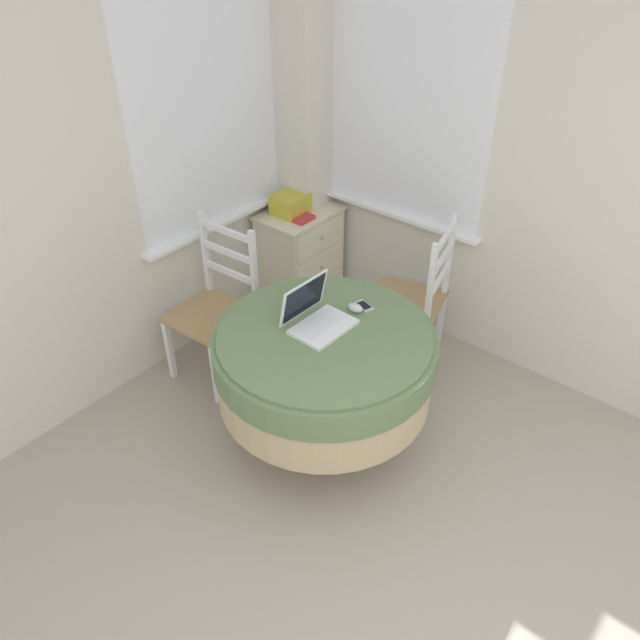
{
  "coord_description": "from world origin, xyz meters",
  "views": [
    {
      "loc": [
        -0.8,
        -0.0,
        2.59
      ],
      "look_at": [
        1.23,
        1.67,
        0.67
      ],
      "focal_mm": 35.0,
      "sensor_mm": 36.0,
      "label": 1
    }
  ],
  "objects_px": {
    "dining_chair_near_back_window": "(216,308)",
    "dining_chair_near_right_window": "(413,300)",
    "book_on_cabinet": "(298,217)",
    "cell_phone": "(364,306)",
    "corner_cabinet": "(300,257)",
    "laptop": "(316,317)",
    "computer_mouse": "(355,308)",
    "round_dining_table": "(324,360)",
    "storage_box": "(290,204)"
  },
  "relations": [
    {
      "from": "dining_chair_near_right_window",
      "to": "cell_phone",
      "type": "bearing_deg",
      "value": -175.28
    },
    {
      "from": "round_dining_table",
      "to": "cell_phone",
      "type": "height_order",
      "value": "cell_phone"
    },
    {
      "from": "laptop",
      "to": "dining_chair_near_back_window",
      "type": "height_order",
      "value": "dining_chair_near_back_window"
    },
    {
      "from": "storage_box",
      "to": "computer_mouse",
      "type": "bearing_deg",
      "value": -123.35
    },
    {
      "from": "round_dining_table",
      "to": "storage_box",
      "type": "relative_size",
      "value": 5.1
    },
    {
      "from": "computer_mouse",
      "to": "dining_chair_near_back_window",
      "type": "bearing_deg",
      "value": 100.72
    },
    {
      "from": "computer_mouse",
      "to": "dining_chair_near_back_window",
      "type": "xyz_separation_m",
      "value": [
        -0.17,
        0.89,
        -0.31
      ]
    },
    {
      "from": "computer_mouse",
      "to": "cell_phone",
      "type": "distance_m",
      "value": 0.06
    },
    {
      "from": "dining_chair_near_back_window",
      "to": "computer_mouse",
      "type": "bearing_deg",
      "value": -79.28
    },
    {
      "from": "round_dining_table",
      "to": "book_on_cabinet",
      "type": "distance_m",
      "value": 1.34
    },
    {
      "from": "laptop",
      "to": "cell_phone",
      "type": "xyz_separation_m",
      "value": [
        0.28,
        -0.09,
        -0.04
      ]
    },
    {
      "from": "round_dining_table",
      "to": "dining_chair_near_right_window",
      "type": "xyz_separation_m",
      "value": [
        0.9,
        0.03,
        -0.11
      ]
    },
    {
      "from": "dining_chair_near_back_window",
      "to": "storage_box",
      "type": "bearing_deg",
      "value": 10.99
    },
    {
      "from": "laptop",
      "to": "dining_chair_near_back_window",
      "type": "relative_size",
      "value": 0.32
    },
    {
      "from": "cell_phone",
      "to": "corner_cabinet",
      "type": "xyz_separation_m",
      "value": [
        0.68,
        1.04,
        -0.4
      ]
    },
    {
      "from": "dining_chair_near_back_window",
      "to": "storage_box",
      "type": "height_order",
      "value": "dining_chair_near_back_window"
    },
    {
      "from": "cell_phone",
      "to": "storage_box",
      "type": "xyz_separation_m",
      "value": [
        0.64,
        1.07,
        0.02
      ]
    },
    {
      "from": "round_dining_table",
      "to": "dining_chair_near_right_window",
      "type": "distance_m",
      "value": 0.9
    },
    {
      "from": "storage_box",
      "to": "book_on_cabinet",
      "type": "xyz_separation_m",
      "value": [
        -0.03,
        -0.09,
        -0.06
      ]
    },
    {
      "from": "computer_mouse",
      "to": "dining_chair_near_right_window",
      "type": "distance_m",
      "value": 0.72
    },
    {
      "from": "dining_chair_near_back_window",
      "to": "dining_chair_near_right_window",
      "type": "relative_size",
      "value": 1.0
    },
    {
      "from": "computer_mouse",
      "to": "storage_box",
      "type": "distance_m",
      "value": 1.27
    },
    {
      "from": "dining_chair_near_back_window",
      "to": "book_on_cabinet",
      "type": "height_order",
      "value": "dining_chair_near_back_window"
    },
    {
      "from": "storage_box",
      "to": "cell_phone",
      "type": "bearing_deg",
      "value": -120.7
    },
    {
      "from": "book_on_cabinet",
      "to": "corner_cabinet",
      "type": "bearing_deg",
      "value": 35.52
    },
    {
      "from": "book_on_cabinet",
      "to": "cell_phone",
      "type": "bearing_deg",
      "value": -121.77
    },
    {
      "from": "laptop",
      "to": "dining_chair_near_back_window",
      "type": "xyz_separation_m",
      "value": [
        0.05,
        0.81,
        -0.34
      ]
    },
    {
      "from": "dining_chair_near_right_window",
      "to": "corner_cabinet",
      "type": "height_order",
      "value": "dining_chair_near_right_window"
    },
    {
      "from": "laptop",
      "to": "dining_chair_near_right_window",
      "type": "distance_m",
      "value": 0.93
    },
    {
      "from": "computer_mouse",
      "to": "dining_chair_near_back_window",
      "type": "height_order",
      "value": "dining_chair_near_back_window"
    },
    {
      "from": "laptop",
      "to": "computer_mouse",
      "type": "xyz_separation_m",
      "value": [
        0.21,
        -0.08,
        -0.03
      ]
    },
    {
      "from": "laptop",
      "to": "cell_phone",
      "type": "bearing_deg",
      "value": -18.16
    },
    {
      "from": "computer_mouse",
      "to": "book_on_cabinet",
      "type": "height_order",
      "value": "computer_mouse"
    },
    {
      "from": "laptop",
      "to": "dining_chair_near_right_window",
      "type": "height_order",
      "value": "dining_chair_near_right_window"
    },
    {
      "from": "dining_chair_near_right_window",
      "to": "computer_mouse",
      "type": "bearing_deg",
      "value": -176.72
    },
    {
      "from": "laptop",
      "to": "cell_phone",
      "type": "height_order",
      "value": "laptop"
    },
    {
      "from": "dining_chair_near_right_window",
      "to": "round_dining_table",
      "type": "bearing_deg",
      "value": -177.82
    },
    {
      "from": "dining_chair_near_back_window",
      "to": "dining_chair_near_right_window",
      "type": "bearing_deg",
      "value": -46.17
    },
    {
      "from": "corner_cabinet",
      "to": "storage_box",
      "type": "height_order",
      "value": "storage_box"
    },
    {
      "from": "dining_chair_near_right_window",
      "to": "book_on_cabinet",
      "type": "height_order",
      "value": "dining_chair_near_right_window"
    },
    {
      "from": "cell_phone",
      "to": "book_on_cabinet",
      "type": "xyz_separation_m",
      "value": [
        0.61,
        0.98,
        -0.04
      ]
    },
    {
      "from": "round_dining_table",
      "to": "laptop",
      "type": "relative_size",
      "value": 3.54
    },
    {
      "from": "cell_phone",
      "to": "dining_chair_near_right_window",
      "type": "bearing_deg",
      "value": 4.72
    },
    {
      "from": "round_dining_table",
      "to": "corner_cabinet",
      "type": "distance_m",
      "value": 1.44
    },
    {
      "from": "round_dining_table",
      "to": "laptop",
      "type": "xyz_separation_m",
      "value": [
        0.03,
        0.08,
        0.22
      ]
    },
    {
      "from": "dining_chair_near_right_window",
      "to": "laptop",
      "type": "bearing_deg",
      "value": 177.23
    },
    {
      "from": "round_dining_table",
      "to": "book_on_cabinet",
      "type": "height_order",
      "value": "round_dining_table"
    },
    {
      "from": "cell_phone",
      "to": "dining_chair_near_back_window",
      "type": "height_order",
      "value": "dining_chair_near_back_window"
    },
    {
      "from": "round_dining_table",
      "to": "book_on_cabinet",
      "type": "bearing_deg",
      "value": 46.66
    },
    {
      "from": "dining_chair_near_back_window",
      "to": "corner_cabinet",
      "type": "xyz_separation_m",
      "value": [
        0.92,
        0.13,
        -0.11
      ]
    }
  ]
}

